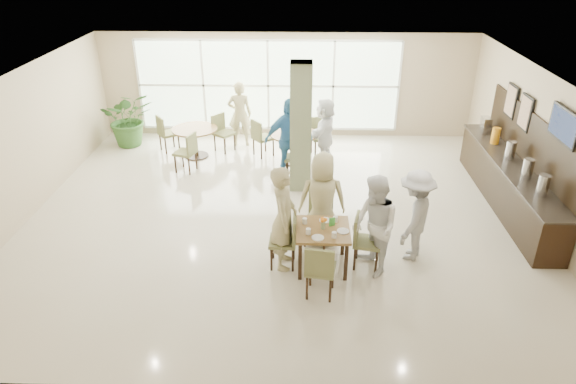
{
  "coord_description": "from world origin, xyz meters",
  "views": [
    {
      "loc": [
        0.43,
        -9.09,
        5.15
      ],
      "look_at": [
        0.2,
        -1.2,
        1.1
      ],
      "focal_mm": 32.0,
      "sensor_mm": 36.0,
      "label": 1
    }
  ],
  "objects_px": {
    "main_table": "(323,234)",
    "buffet_counter": "(509,181)",
    "teen_left": "(284,218)",
    "adult_a": "(289,140)",
    "teen_standing": "(415,216)",
    "adult_b": "(325,131)",
    "round_table_right": "(294,140)",
    "teen_right": "(375,226)",
    "teen_far": "(322,199)",
    "adult_standing": "(240,114)",
    "round_table_left": "(195,135)",
    "potted_plant": "(129,118)"
  },
  "relations": [
    {
      "from": "main_table",
      "to": "teen_far",
      "type": "distance_m",
      "value": 0.82
    },
    {
      "from": "adult_a",
      "to": "buffet_counter",
      "type": "bearing_deg",
      "value": -31.69
    },
    {
      "from": "teen_far",
      "to": "potted_plant",
      "type": "bearing_deg",
      "value": -44.04
    },
    {
      "from": "round_table_right",
      "to": "adult_standing",
      "type": "relative_size",
      "value": 0.68
    },
    {
      "from": "main_table",
      "to": "teen_right",
      "type": "height_order",
      "value": "teen_right"
    },
    {
      "from": "teen_right",
      "to": "round_table_left",
      "type": "bearing_deg",
      "value": -159.92
    },
    {
      "from": "teen_right",
      "to": "adult_b",
      "type": "xyz_separation_m",
      "value": [
        -0.65,
        4.57,
        -0.06
      ]
    },
    {
      "from": "round_table_left",
      "to": "adult_standing",
      "type": "xyz_separation_m",
      "value": [
        1.04,
        0.81,
        0.28
      ]
    },
    {
      "from": "round_table_right",
      "to": "teen_far",
      "type": "height_order",
      "value": "teen_far"
    },
    {
      "from": "round_table_left",
      "to": "teen_far",
      "type": "distance_m",
      "value": 4.98
    },
    {
      "from": "round_table_right",
      "to": "teen_right",
      "type": "bearing_deg",
      "value": -72.91
    },
    {
      "from": "adult_a",
      "to": "adult_standing",
      "type": "xyz_separation_m",
      "value": [
        -1.34,
        2.05,
        -0.09
      ]
    },
    {
      "from": "potted_plant",
      "to": "teen_standing",
      "type": "bearing_deg",
      "value": -38.23
    },
    {
      "from": "teen_far",
      "to": "adult_standing",
      "type": "height_order",
      "value": "teen_far"
    },
    {
      "from": "round_table_right",
      "to": "teen_standing",
      "type": "bearing_deg",
      "value": -62.39
    },
    {
      "from": "teen_left",
      "to": "adult_a",
      "type": "relative_size",
      "value": 0.96
    },
    {
      "from": "round_table_right",
      "to": "round_table_left",
      "type": "bearing_deg",
      "value": 173.47
    },
    {
      "from": "buffet_counter",
      "to": "teen_far",
      "type": "xyz_separation_m",
      "value": [
        -3.9,
        -1.55,
        0.33
      ]
    },
    {
      "from": "teen_left",
      "to": "teen_standing",
      "type": "bearing_deg",
      "value": -80.96
    },
    {
      "from": "main_table",
      "to": "buffet_counter",
      "type": "relative_size",
      "value": 0.19
    },
    {
      "from": "adult_a",
      "to": "teen_right",
      "type": "bearing_deg",
      "value": -85.05
    },
    {
      "from": "teen_far",
      "to": "teen_standing",
      "type": "relative_size",
      "value": 1.06
    },
    {
      "from": "main_table",
      "to": "round_table_left",
      "type": "relative_size",
      "value": 0.78
    },
    {
      "from": "buffet_counter",
      "to": "adult_b",
      "type": "bearing_deg",
      "value": 150.15
    },
    {
      "from": "teen_left",
      "to": "teen_right",
      "type": "xyz_separation_m",
      "value": [
        1.48,
        -0.15,
        -0.05
      ]
    },
    {
      "from": "round_table_left",
      "to": "teen_right",
      "type": "xyz_separation_m",
      "value": [
        3.87,
        -4.81,
        0.29
      ]
    },
    {
      "from": "main_table",
      "to": "potted_plant",
      "type": "xyz_separation_m",
      "value": [
        -4.92,
        5.46,
        0.08
      ]
    },
    {
      "from": "round_table_left",
      "to": "teen_left",
      "type": "height_order",
      "value": "teen_left"
    },
    {
      "from": "adult_b",
      "to": "adult_standing",
      "type": "bearing_deg",
      "value": -96.79
    },
    {
      "from": "main_table",
      "to": "adult_standing",
      "type": "distance_m",
      "value": 5.88
    },
    {
      "from": "round_table_right",
      "to": "adult_standing",
      "type": "height_order",
      "value": "adult_standing"
    },
    {
      "from": "teen_left",
      "to": "adult_a",
      "type": "height_order",
      "value": "adult_a"
    },
    {
      "from": "round_table_right",
      "to": "teen_left",
      "type": "relative_size",
      "value": 0.64
    },
    {
      "from": "main_table",
      "to": "adult_b",
      "type": "bearing_deg",
      "value": 87.7
    },
    {
      "from": "potted_plant",
      "to": "adult_a",
      "type": "distance_m",
      "value": 4.71
    },
    {
      "from": "potted_plant",
      "to": "teen_left",
      "type": "height_order",
      "value": "teen_left"
    },
    {
      "from": "teen_standing",
      "to": "adult_b",
      "type": "height_order",
      "value": "teen_standing"
    },
    {
      "from": "potted_plant",
      "to": "adult_standing",
      "type": "height_order",
      "value": "adult_standing"
    },
    {
      "from": "teen_left",
      "to": "round_table_left",
      "type": "bearing_deg",
      "value": 28.43
    },
    {
      "from": "round_table_left",
      "to": "adult_standing",
      "type": "distance_m",
      "value": 1.35
    },
    {
      "from": "main_table",
      "to": "buffet_counter",
      "type": "xyz_separation_m",
      "value": [
        3.9,
        2.33,
        -0.1
      ]
    },
    {
      "from": "teen_standing",
      "to": "adult_a",
      "type": "height_order",
      "value": "adult_a"
    },
    {
      "from": "round_table_right",
      "to": "adult_a",
      "type": "height_order",
      "value": "adult_a"
    },
    {
      "from": "potted_plant",
      "to": "adult_a",
      "type": "relative_size",
      "value": 0.77
    },
    {
      "from": "teen_left",
      "to": "teen_far",
      "type": "relative_size",
      "value": 1.04
    },
    {
      "from": "round_table_right",
      "to": "teen_left",
      "type": "height_order",
      "value": "teen_left"
    },
    {
      "from": "round_table_left",
      "to": "potted_plant",
      "type": "xyz_separation_m",
      "value": [
        -1.88,
        0.76,
        0.15
      ]
    },
    {
      "from": "adult_standing",
      "to": "buffet_counter",
      "type": "bearing_deg",
      "value": 148.2
    },
    {
      "from": "round_table_right",
      "to": "adult_a",
      "type": "distance_m",
      "value": 1.03
    },
    {
      "from": "buffet_counter",
      "to": "adult_a",
      "type": "distance_m",
      "value": 4.72
    }
  ]
}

